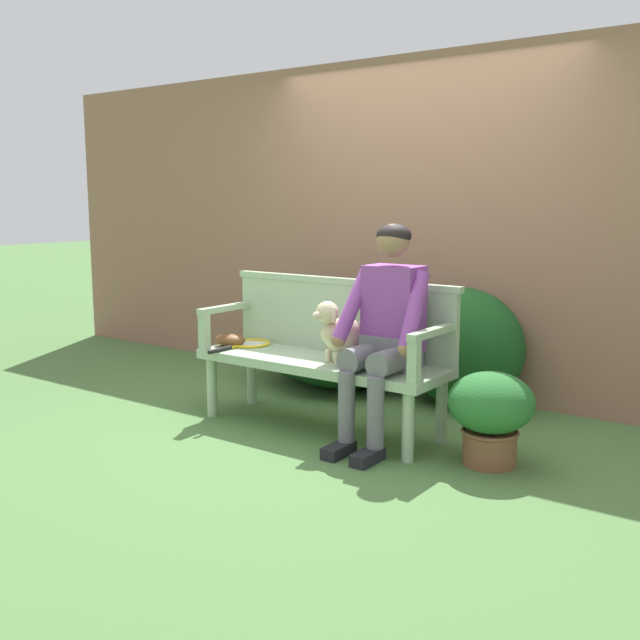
% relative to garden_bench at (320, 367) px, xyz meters
% --- Properties ---
extents(ground_plane, '(40.00, 40.00, 0.00)m').
position_rel_garden_bench_xyz_m(ground_plane, '(0.00, 0.00, -0.41)').
color(ground_plane, '#4C753D').
extents(brick_garden_fence, '(8.00, 0.30, 2.56)m').
position_rel_garden_bench_xyz_m(brick_garden_fence, '(0.00, 1.42, 0.87)').
color(brick_garden_fence, '#936651').
rests_on(brick_garden_fence, ground).
extents(hedge_bush_far_left, '(0.93, 0.70, 0.86)m').
position_rel_garden_bench_xyz_m(hedge_bush_far_left, '(0.49, 1.06, 0.02)').
color(hedge_bush_far_left, '#194C1E').
rests_on(hedge_bush_far_left, ground).
extents(hedge_bush_mid_left, '(0.72, 0.50, 0.61)m').
position_rel_garden_bench_xyz_m(hedge_bush_mid_left, '(0.52, 1.10, -0.11)').
color(hedge_bush_mid_left, '#286B2D').
rests_on(hedge_bush_mid_left, ground).
extents(hedge_bush_far_right, '(1.09, 1.08, 0.58)m').
position_rel_garden_bench_xyz_m(hedge_bush_far_right, '(-0.53, 1.02, -0.12)').
color(hedge_bush_far_right, '#194C1E').
rests_on(hedge_bush_far_right, ground).
extents(hedge_bush_mid_right, '(1.05, 0.99, 0.79)m').
position_rel_garden_bench_xyz_m(hedge_bush_mid_right, '(-0.78, 1.03, -0.02)').
color(hedge_bush_mid_right, '#194C1E').
rests_on(hedge_bush_mid_right, ground).
extents(garden_bench, '(1.70, 0.53, 0.47)m').
position_rel_garden_bench_xyz_m(garden_bench, '(0.00, 0.00, 0.00)').
color(garden_bench, '#9EB793').
rests_on(garden_bench, ground).
extents(bench_backrest, '(1.74, 0.06, 0.50)m').
position_rel_garden_bench_xyz_m(bench_backrest, '(0.00, 0.24, 0.31)').
color(bench_backrest, '#9EB793').
rests_on(bench_backrest, garden_bench).
extents(bench_armrest_left_end, '(0.06, 0.53, 0.28)m').
position_rel_garden_bench_xyz_m(bench_armrest_left_end, '(-0.81, -0.09, 0.26)').
color(bench_armrest_left_end, '#9EB793').
rests_on(bench_armrest_left_end, garden_bench).
extents(bench_armrest_right_end, '(0.06, 0.53, 0.28)m').
position_rel_garden_bench_xyz_m(bench_armrest_right_end, '(0.81, -0.09, 0.26)').
color(bench_armrest_right_end, '#9EB793').
rests_on(bench_armrest_right_end, garden_bench).
extents(person_seated, '(0.56, 0.67, 1.34)m').
position_rel_garden_bench_xyz_m(person_seated, '(0.50, -0.02, 0.33)').
color(person_seated, black).
rests_on(person_seated, ground).
extents(dog_on_bench, '(0.28, 0.39, 0.39)m').
position_rel_garden_bench_xyz_m(dog_on_bench, '(0.17, -0.02, 0.26)').
color(dog_on_bench, beige).
rests_on(dog_on_bench, garden_bench).
extents(tennis_racket, '(0.29, 0.56, 0.03)m').
position_rel_garden_bench_xyz_m(tennis_racket, '(-0.67, 0.05, 0.07)').
color(tennis_racket, yellow).
rests_on(tennis_racket, garden_bench).
extents(baseball_glove, '(0.25, 0.22, 0.09)m').
position_rel_garden_bench_xyz_m(baseball_glove, '(-0.74, -0.05, 0.11)').
color(baseball_glove, brown).
rests_on(baseball_glove, garden_bench).
extents(potted_plant, '(0.48, 0.48, 0.53)m').
position_rel_garden_bench_xyz_m(potted_plant, '(1.17, 0.02, -0.10)').
color(potted_plant, brown).
rests_on(potted_plant, ground).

